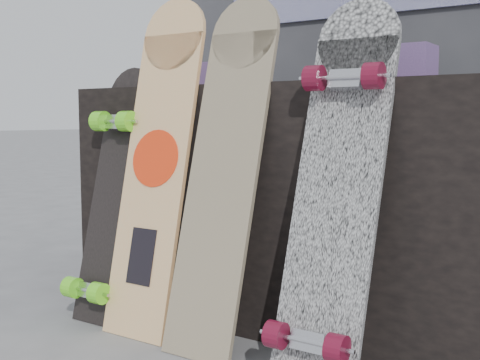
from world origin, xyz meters
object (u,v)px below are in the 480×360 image
Objects in this scene: vendor_table at (308,203)px; longboard_celtic at (226,159)px; skateboard_dark at (112,190)px; longboard_geisha at (158,154)px; longboard_cascadia at (337,180)px.

longboard_celtic is (-0.09, -0.36, 0.17)m from vendor_table.
longboard_celtic reaches higher than vendor_table.
skateboard_dark reaches higher than vendor_table.
skateboard_dark is (-0.47, -0.01, -0.12)m from longboard_celtic.
longboard_celtic is (0.27, -0.00, -0.01)m from longboard_geisha.
longboard_cascadia is (0.28, -0.39, 0.13)m from vendor_table.
vendor_table is 1.49× the size of longboard_celtic.
longboard_cascadia is at bearing -4.22° from longboard_celtic.
longboard_geisha is at bearing -134.97° from vendor_table.
skateboard_dark is (-0.56, -0.37, 0.05)m from vendor_table.
vendor_table is 1.56× the size of longboard_cascadia.
longboard_celtic is 0.49m from skateboard_dark.
vendor_table is 0.54m from longboard_geisha.
longboard_geisha is at bearing 179.88° from longboard_celtic.
longboard_cascadia is (0.38, -0.03, -0.04)m from longboard_celtic.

